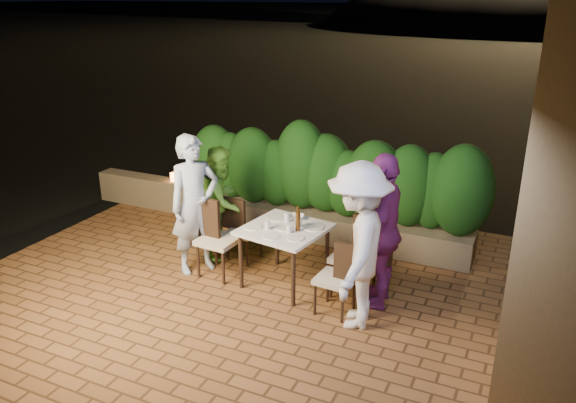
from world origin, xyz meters
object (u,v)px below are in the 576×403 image
Objects in this scene: parapet_lamp at (173,177)px; beer_bottle at (298,219)px; diner_white at (358,247)px; chair_left_front at (219,238)px; chair_left_back at (244,230)px; dining_table at (285,256)px; bowl at (297,217)px; chair_right_back at (354,255)px; diner_blue at (195,205)px; diner_purple at (383,231)px; chair_right_front at (335,277)px; diner_green at (222,202)px.

beer_bottle is at bearing -27.77° from parapet_lamp.
diner_white is (0.88, -0.45, 0.00)m from beer_bottle.
chair_left_front is 1.20× the size of chair_left_back.
diner_white reaches higher than dining_table.
dining_table is 0.51m from bowl.
diner_white reaches higher than chair_left_back.
dining_table is 4.87× the size of bowl.
chair_right_back is at bearing 10.19° from beer_bottle.
chair_left_front is 0.97× the size of chair_right_back.
diner_blue is (-1.36, -0.11, -0.01)m from beer_bottle.
diner_purple is (0.33, -0.04, 0.38)m from chair_right_back.
diner_white is at bearing 162.84° from chair_right_front.
diner_purple is (1.96, -0.33, 0.48)m from chair_left_back.
chair_left_back is 0.46× the size of diner_white.
chair_left_back is 0.96× the size of chair_right_front.
diner_purple is at bearing -20.36° from parapet_lamp.
chair_right_front is (1.57, -0.75, 0.02)m from chair_left_back.
chair_right_back is at bearing -21.53° from parapet_lamp.
diner_green is (-1.91, 0.78, 0.33)m from chair_right_front.
chair_right_front is 3.97m from parapet_lamp.
diner_white is at bearing -123.84° from diner_green.
chair_right_front is 2.04m from diner_blue.
diner_white reaches higher than diner_green.
chair_left_back is at bearing 156.92° from beer_bottle.
diner_blue reaches higher than bowl.
diner_green is 2.37m from diner_white.
chair_right_front is (0.61, -0.34, -0.47)m from beer_bottle.
chair_left_back is at bearing -104.88° from diner_purple.
diner_white reaches higher than parapet_lamp.
beer_bottle reaches higher than dining_table.
bowl is 1.15m from diner_green.
parapet_lamp is (-2.71, 1.51, 0.20)m from dining_table.
chair_left_back is 0.81m from diner_blue.
chair_left_back is 0.81× the size of chair_right_back.
chair_right_back reaches higher than parapet_lamp.
dining_table is 6.52× the size of parapet_lamp.
dining_table is 0.50× the size of diner_white.
diner_green reaches higher than parapet_lamp.
chair_right_front is at bearing -123.98° from diner_green.
diner_purple is 12.83× the size of parapet_lamp.
chair_left_front is 0.67m from diner_green.
diner_green is (0.06, 0.55, -0.13)m from diner_blue.
chair_left_front is 0.56× the size of diner_purple.
diner_green is at bearing -121.16° from diner_white.
chair_left_back reaches higher than bowl.
chair_left_front is 7.15× the size of parapet_lamp.
diner_blue is (-1.20, -0.44, 0.12)m from bowl.
chair_left_back is 2.04m from diner_purple.
diner_green is at bearing 25.78° from diner_blue.
diner_purple reaches higher than diner_blue.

